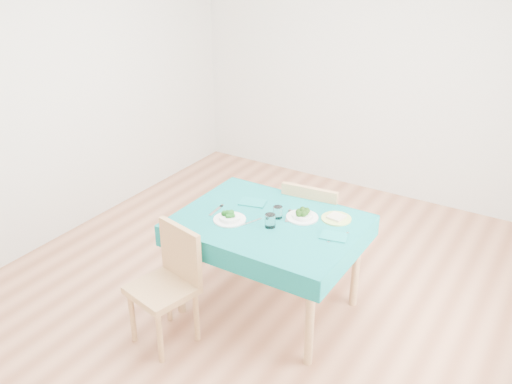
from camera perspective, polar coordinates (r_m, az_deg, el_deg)
The scene contains 16 objects.
room_shell at distance 4.07m, azimuth 0.00°, elevation 6.33°, with size 4.02×4.52×2.73m.
table at distance 4.25m, azimuth 1.26°, elevation -7.36°, with size 1.28×0.98×0.76m, color #096564.
chair_near at distance 3.93m, azimuth -9.45°, elevation -8.82°, with size 0.39×0.43×0.99m, color #AF8352.
chair_far at distance 4.65m, azimuth 6.13°, elevation -1.80°, with size 0.45×0.49×1.12m, color #AF8352.
bowl_near at distance 4.05m, azimuth -2.66°, elevation -2.40°, with size 0.23×0.23×0.07m, color white, non-canonical shape.
bowl_far at distance 4.09m, azimuth 4.65°, elevation -2.17°, with size 0.23×0.23×0.07m, color white, non-canonical shape.
fork_near at distance 4.20m, azimuth -4.02°, elevation -1.86°, with size 0.02×0.18×0.00m, color silver.
knife_near at distance 4.03m, azimuth -0.48°, elevation -3.02°, with size 0.01×0.19×0.00m, color silver.
fork_far at distance 4.11m, azimuth 3.24°, elevation -2.44°, with size 0.02×0.18×0.00m, color silver.
knife_far at distance 3.89m, azimuth 8.23°, elevation -4.50°, with size 0.02×0.21×0.00m, color silver.
napkin_near at distance 4.30m, azimuth -0.33°, elevation -1.05°, with size 0.20×0.14×0.01m, color #0D706E.
napkin_far at distance 3.89m, azimuth 7.78°, elevation -4.41°, with size 0.18×0.12×0.01m, color #0D706E.
tumbler_center at distance 4.08m, azimuth 2.19°, elevation -2.03°, with size 0.07×0.07×0.09m, color white.
tumbler_side at distance 3.96m, azimuth 1.42°, elevation -2.88°, with size 0.07×0.07×0.10m, color white.
side_plate at distance 4.11m, azimuth 8.04°, elevation -2.64°, with size 0.22×0.22×0.01m, color #B5D166.
bread_slice at distance 4.11m, azimuth 8.05°, elevation -2.48°, with size 0.11×0.11×0.02m, color beige.
Camera 1 is at (2.02, -3.26, 2.70)m, focal length 40.00 mm.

